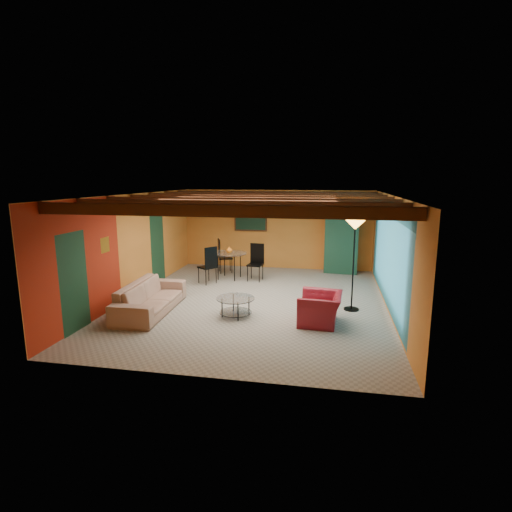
% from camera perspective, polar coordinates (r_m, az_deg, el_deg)
% --- Properties ---
extents(room, '(6.52, 8.01, 2.71)m').
position_cam_1_polar(room, '(9.89, -0.10, 6.80)').
color(room, gray).
rests_on(room, ground).
extents(sofa, '(1.05, 2.46, 0.71)m').
position_cam_1_polar(sofa, '(9.71, -14.83, -5.72)').
color(sofa, '#987462').
rests_on(sofa, ground).
extents(armchair, '(0.96, 1.08, 0.66)m').
position_cam_1_polar(armchair, '(8.80, 9.18, -7.41)').
color(armchair, maroon).
rests_on(armchair, ground).
extents(coffee_table, '(1.13, 1.13, 0.45)m').
position_cam_1_polar(coffee_table, '(9.15, -2.94, -7.27)').
color(coffee_table, silver).
rests_on(coffee_table, ground).
extents(dining_table, '(2.43, 2.43, 1.14)m').
position_cam_1_polar(dining_table, '(12.43, -3.84, -0.68)').
color(dining_table, silver).
rests_on(dining_table, ground).
extents(armoire, '(1.08, 0.61, 1.81)m').
position_cam_1_polar(armoire, '(13.47, 12.04, 1.47)').
color(armoire, brown).
rests_on(armoire, ground).
extents(floor_lamp, '(0.47, 0.47, 2.16)m').
position_cam_1_polar(floor_lamp, '(9.62, 13.75, -1.35)').
color(floor_lamp, black).
rests_on(floor_lamp, ground).
extents(ceiling_fan, '(1.50, 1.50, 0.44)m').
position_cam_1_polar(ceiling_fan, '(9.78, -0.22, 6.75)').
color(ceiling_fan, '#472614').
rests_on(ceiling_fan, ceiling).
extents(painting, '(1.05, 0.03, 0.65)m').
position_cam_1_polar(painting, '(13.89, -0.78, 5.11)').
color(painting, black).
rests_on(painting, wall_back).
extents(potted_plant, '(0.53, 0.49, 0.48)m').
position_cam_1_polar(potted_plant, '(13.33, 12.24, 6.32)').
color(potted_plant, '#26661E').
rests_on(potted_plant, armoire).
extents(vase, '(0.25, 0.25, 0.20)m').
position_cam_1_polar(vase, '(12.31, -3.88, 2.38)').
color(vase, orange).
rests_on(vase, dining_table).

